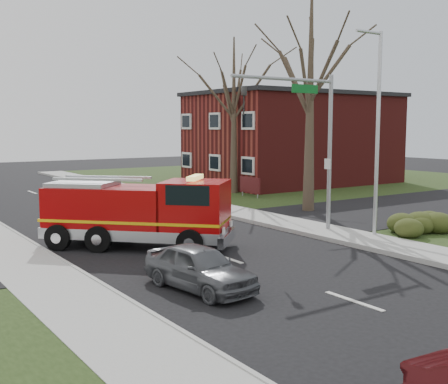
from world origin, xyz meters
TOP-DOWN VIEW (x-y plane):
  - ground at (0.00, 0.00)m, footprint 120.00×120.00m
  - sidewalk_right at (6.20, 0.00)m, footprint 2.40×80.00m
  - sidewalk_left at (-6.20, 0.00)m, footprint 2.40×80.00m
  - brick_building at (19.00, 18.00)m, footprint 15.40×10.40m
  - health_center_sign at (10.50, 12.50)m, footprint 0.12×2.00m
  - hedge_corner at (9.00, -1.00)m, footprint 2.80×2.00m
  - bare_tree_near at (9.50, 6.00)m, footprint 6.00×6.00m
  - bare_tree_far at (11.00, 15.00)m, footprint 5.25×5.25m
  - traffic_signal_mast at (5.21, 1.50)m, footprint 5.29×0.18m
  - streetlight_pole at (7.14, -0.50)m, footprint 1.48×0.16m
  - fire_engine at (-1.67, 3.36)m, footprint 6.56×6.60m
  - parked_car_maroon at (-2.80, -2.77)m, footprint 2.01×3.96m

SIDE VIEW (x-z plane):
  - ground at x=0.00m, z-range 0.00..0.00m
  - sidewalk_right at x=6.20m, z-range 0.00..0.15m
  - sidewalk_left at x=-6.20m, z-range 0.00..0.15m
  - hedge_corner at x=9.00m, z-range 0.13..1.03m
  - parked_car_maroon at x=-2.80m, z-range 0.00..1.29m
  - health_center_sign at x=10.50m, z-range 0.18..1.58m
  - fire_engine at x=-1.67m, z-range -0.13..2.67m
  - brick_building at x=19.00m, z-range 0.03..7.28m
  - streetlight_pole at x=7.14m, z-range 0.35..8.75m
  - traffic_signal_mast at x=5.21m, z-range 1.31..8.11m
  - bare_tree_far at x=11.00m, z-range 1.24..11.74m
  - bare_tree_near at x=9.50m, z-range 1.41..13.41m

